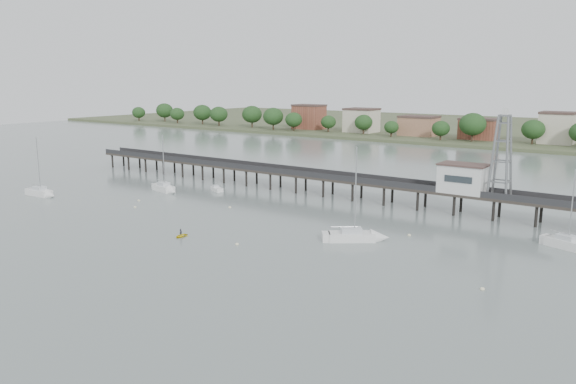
% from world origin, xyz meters
% --- Properties ---
extents(ground_plane, '(500.00, 500.00, 0.00)m').
position_xyz_m(ground_plane, '(0.00, 0.00, 0.00)').
color(ground_plane, slate).
rests_on(ground_plane, ground).
extents(pier, '(150.00, 5.00, 5.50)m').
position_xyz_m(pier, '(0.00, 60.00, 3.79)').
color(pier, '#2D2823').
rests_on(pier, ground).
extents(pier_building, '(8.40, 5.40, 5.30)m').
position_xyz_m(pier_building, '(25.00, 60.00, 6.67)').
color(pier_building, silver).
rests_on(pier_building, ground).
extents(lattice_tower, '(3.20, 3.20, 15.50)m').
position_xyz_m(lattice_tower, '(31.50, 60.00, 11.10)').
color(lattice_tower, slate).
rests_on(lattice_tower, ground).
extents(sailboat_b, '(8.23, 4.01, 13.12)m').
position_xyz_m(sailboat_b, '(-34.18, 42.74, 0.64)').
color(sailboat_b, white).
rests_on(sailboat_b, ground).
extents(sailboat_c, '(9.07, 7.75, 15.27)m').
position_xyz_m(sailboat_c, '(18.59, 34.06, 0.63)').
color(sailboat_c, white).
rests_on(sailboat_c, ground).
extents(sailboat_e, '(7.71, 4.49, 12.33)m').
position_xyz_m(sailboat_e, '(45.58, 47.59, 0.65)').
color(sailboat_e, white).
rests_on(sailboat_e, ground).
extents(sailboat_a, '(8.03, 2.80, 13.08)m').
position_xyz_m(sailboat_a, '(-51.80, 24.40, 0.64)').
color(sailboat_a, white).
rests_on(sailboat_a, ground).
extents(white_tender, '(3.86, 2.79, 1.39)m').
position_xyz_m(white_tender, '(-25.90, 49.82, 0.43)').
color(white_tender, white).
rests_on(white_tender, ground).
extents(yellow_dinghy, '(1.75, 0.66, 2.40)m').
position_xyz_m(yellow_dinghy, '(-5.44, 19.49, 0.00)').
color(yellow_dinghy, yellow).
rests_on(yellow_dinghy, ground).
extents(dinghy_occupant, '(0.67, 1.12, 0.25)m').
position_xyz_m(dinghy_occupant, '(-5.44, 19.49, 0.00)').
color(dinghy_occupant, black).
rests_on(dinghy_occupant, ground).
extents(mooring_buoys, '(72.17, 20.17, 0.39)m').
position_xyz_m(mooring_buoys, '(-0.78, 31.27, 0.08)').
color(mooring_buoys, '#F8F3C1').
rests_on(mooring_buoys, ground).
extents(far_shore, '(500.00, 170.00, 10.40)m').
position_xyz_m(far_shore, '(0.36, 239.58, 0.95)').
color(far_shore, '#475133').
rests_on(far_shore, ground).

